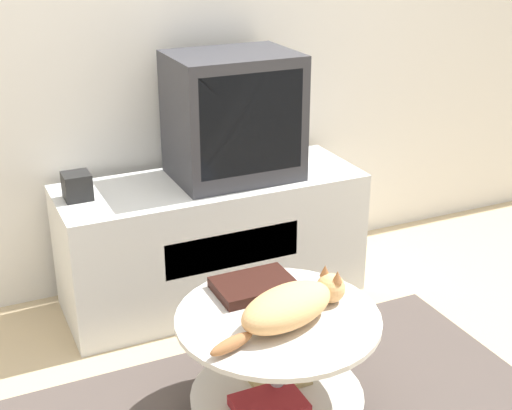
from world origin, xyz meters
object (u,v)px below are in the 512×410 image
at_px(tv, 233,116).
at_px(cat, 291,305).
at_px(speaker, 77,186).
at_px(dvd_box, 254,286).

distance_m(tv, cat, 1.05).
relative_size(speaker, cat, 0.20).
relative_size(tv, dvd_box, 1.96).
relative_size(dvd_box, cat, 0.50).
bearing_deg(tv, dvd_box, -108.15).
height_order(dvd_box, cat, cat).
bearing_deg(speaker, tv, -1.37).
xyz_separation_m(speaker, dvd_box, (0.43, -0.75, -0.17)).
relative_size(speaker, dvd_box, 0.40).
xyz_separation_m(tv, cat, (-0.22, -0.97, -0.35)).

